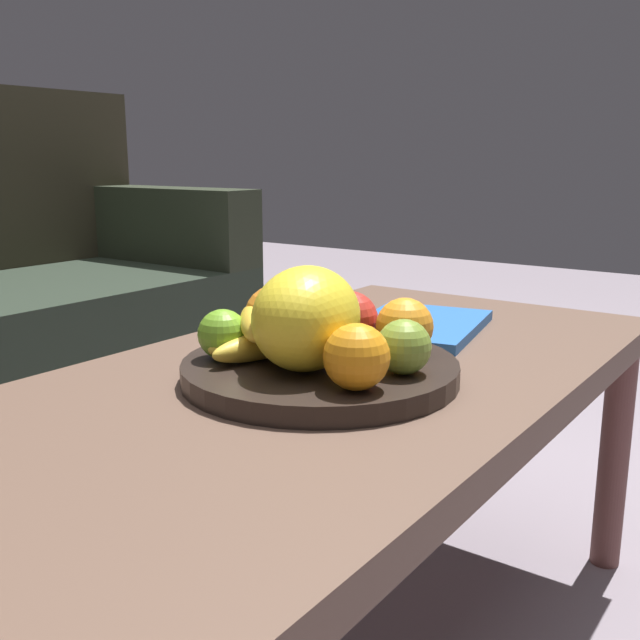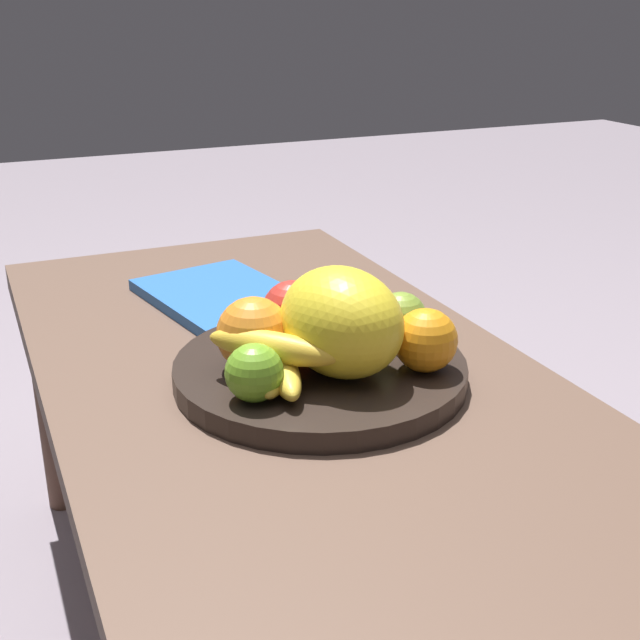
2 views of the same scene
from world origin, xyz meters
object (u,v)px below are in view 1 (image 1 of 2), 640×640
coffee_table (313,413)px  magazine (418,326)px  orange_front (279,317)px  apple_right (223,334)px  banana_bunch (262,337)px  fruit_bowl (320,370)px  orange_left (357,357)px  apple_left (403,347)px  apple_front (350,320)px  melon_large_front (307,318)px  orange_right (404,327)px

coffee_table → magazine: (0.29, 0.01, 0.06)m
orange_front → magazine: orange_front is taller
apple_right → banana_bunch: bearing=-51.1°
coffee_table → fruit_bowl: size_ratio=3.55×
orange_left → banana_bunch: (0.04, 0.16, -0.01)m
apple_left → magazine: (0.29, 0.13, -0.05)m
coffee_table → magazine: bearing=1.2°
coffee_table → orange_left: bearing=-124.4°
orange_left → banana_bunch: bearing=77.4°
apple_front → apple_left: (-0.06, -0.11, -0.01)m
orange_left → apple_right: bearing=88.2°
apple_right → orange_left: bearing=-91.8°
orange_left → fruit_bowl: bearing=54.6°
orange_front → apple_left: size_ratio=1.32×
apple_left → banana_bunch: size_ratio=0.40×
apple_left → magazine: size_ratio=0.25×
coffee_table → banana_bunch: banana_bunch is taller
banana_bunch → orange_left: bearing=-102.6°
coffee_table → melon_large_front: melon_large_front is taller
orange_front → orange_right: (0.07, -0.14, -0.01)m
apple_right → banana_bunch: size_ratio=0.39×
fruit_bowl → banana_bunch: bearing=117.3°
coffee_table → magazine: size_ratio=4.75×
orange_right → apple_right: size_ratio=1.17×
melon_large_front → apple_left: 0.11m
fruit_bowl → apple_left: bearing=-85.2°
melon_large_front → banana_bunch: (0.01, 0.07, -0.03)m
melon_large_front → orange_front: (0.05, 0.08, -0.02)m
apple_right → magazine: bearing=-11.9°
coffee_table → orange_front: 0.13m
orange_right → apple_left: (-0.07, -0.04, -0.00)m
fruit_bowl → apple_left: size_ratio=5.32×
apple_front → coffee_table: bearing=167.2°
coffee_table → apple_front: size_ratio=16.17×
apple_front → banana_bunch: size_ratio=0.47×
banana_bunch → coffee_table: bearing=-46.3°
orange_left → apple_right: orange_left is taller
coffee_table → banana_bunch: (-0.04, 0.05, 0.10)m
fruit_bowl → apple_left: apple_left is taller
fruit_bowl → orange_front: size_ratio=4.02×
coffee_table → melon_large_front: bearing=-150.7°
orange_front → orange_left: 0.19m
fruit_bowl → apple_front: apple_front is taller
apple_left → banana_bunch: 0.18m
melon_large_front → orange_right: size_ratio=2.12×
melon_large_front → fruit_bowl: bearing=12.4°
orange_right → melon_large_front: bearing=153.0°
orange_left → orange_right: bearing=10.2°
melon_large_front → apple_right: bearing=102.6°
coffee_table → orange_left: size_ratio=16.65×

